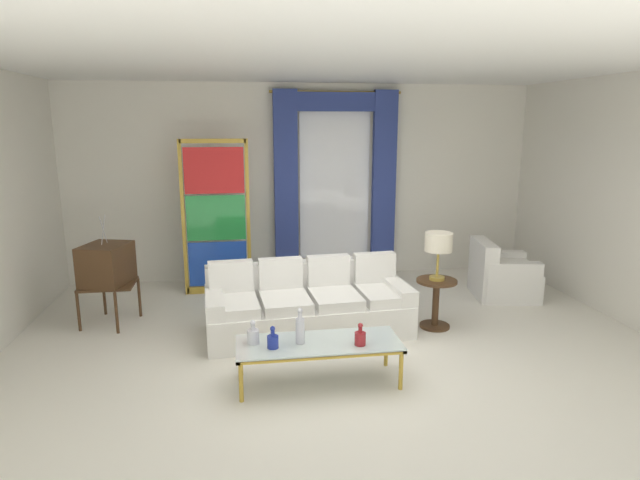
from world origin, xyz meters
name	(u,v)px	position (x,y,z in m)	size (l,w,h in m)	color
ground_plane	(340,354)	(0.00, 0.00, 0.00)	(16.00, 16.00, 0.00)	silver
wall_rear	(304,182)	(0.00, 3.06, 1.50)	(8.00, 0.12, 3.00)	white
wall_right	(626,199)	(3.66, 0.60, 1.50)	(0.12, 7.00, 3.00)	white
ceiling_slab	(328,66)	(0.00, 0.80, 3.02)	(8.00, 7.60, 0.04)	white
curtained_window	(336,167)	(0.47, 2.89, 1.74)	(2.00, 0.17, 2.70)	white
couch_white_long	(308,306)	(-0.26, 0.69, 0.31)	(2.39, 1.08, 0.86)	white
coffee_table	(319,345)	(-0.32, -0.59, 0.38)	(1.53, 0.58, 0.41)	silver
bottle_blue_decanter	(273,340)	(-0.75, -0.66, 0.48)	(0.10, 0.10, 0.21)	navy
bottle_crystal_tall	(300,329)	(-0.49, -0.59, 0.55)	(0.08, 0.08, 0.34)	silver
bottle_amber_squat	(253,335)	(-0.92, -0.53, 0.49)	(0.11, 0.11, 0.23)	silver
bottle_ruby_flask	(360,337)	(0.05, -0.71, 0.48)	(0.10, 0.10, 0.21)	maroon
vintage_tv	(106,266)	(-2.61, 1.29, 0.73)	(0.66, 0.71, 1.35)	#472D19
armchair_white	(500,277)	(2.60, 1.54, 0.29)	(0.95, 0.93, 0.80)	white
stained_glass_divider	(216,221)	(-1.34, 2.31, 1.06)	(0.95, 0.05, 2.20)	gold
peacock_figurine	(251,286)	(-0.89, 1.83, 0.22)	(0.44, 0.60, 0.50)	beige
round_side_table	(436,299)	(1.28, 0.57, 0.36)	(0.48, 0.48, 0.59)	#472D19
table_lamp_brass	(439,244)	(1.28, 0.57, 1.03)	(0.32, 0.32, 0.57)	#B29338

